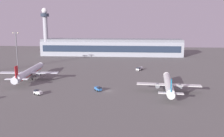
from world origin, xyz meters
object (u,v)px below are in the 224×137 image
object	(u,v)px
airplane_taxiway_distant	(168,84)
cargo_loader	(98,89)
maintenance_van	(38,92)
fuel_truck	(139,69)
apron_light_west	(17,48)
control_tower	(45,29)
airplane_far_stand	(29,72)

from	to	relation	value
airplane_taxiway_distant	cargo_loader	size ratio (longest dim) A/B	8.97
maintenance_van	fuel_truck	world-z (taller)	fuel_truck
airplane_taxiway_distant	apron_light_west	world-z (taller)	apron_light_west
control_tower	fuel_truck	world-z (taller)	control_tower
control_tower	airplane_far_stand	bearing A→B (deg)	-76.86
fuel_truck	cargo_loader	world-z (taller)	fuel_truck
fuel_truck	cargo_loader	xyz separation A→B (m)	(-22.19, -53.11, -0.19)
airplane_far_stand	apron_light_west	bearing A→B (deg)	120.95
control_tower	maintenance_van	size ratio (longest dim) A/B	10.13
control_tower	apron_light_west	world-z (taller)	control_tower
airplane_taxiway_distant	cargo_loader	distance (m)	34.78
control_tower	airplane_far_stand	size ratio (longest dim) A/B	1.03
control_tower	cargo_loader	bearing A→B (deg)	-60.71
control_tower	fuel_truck	bearing A→B (deg)	-36.65
control_tower	apron_light_west	distance (m)	67.24
fuel_truck	apron_light_west	bearing A→B (deg)	30.58
maintenance_van	fuel_truck	xyz separation A→B (m)	(49.83, 61.57, 0.19)
control_tower	airplane_far_stand	xyz separation A→B (m)	(22.95, -98.28, -22.13)
airplane_far_stand	apron_light_west	size ratio (longest dim) A/B	1.70
cargo_loader	maintenance_van	bearing A→B (deg)	-21.66
apron_light_west	control_tower	bearing A→B (deg)	90.99
maintenance_van	fuel_truck	size ratio (longest dim) A/B	0.70
control_tower	apron_light_west	xyz separation A→B (m)	(1.14, -66.26, -11.42)
maintenance_van	cargo_loader	distance (m)	28.91
airplane_taxiway_distant	maintenance_van	xyz separation A→B (m)	(-62.30, -9.58, -2.70)
maintenance_van	fuel_truck	bearing A→B (deg)	-10.97
fuel_truck	control_tower	bearing A→B (deg)	-6.00
airplane_far_stand	cargo_loader	size ratio (longest dim) A/B	10.06
airplane_taxiway_distant	maintenance_van	bearing A→B (deg)	-166.21
control_tower	apron_light_west	size ratio (longest dim) A/B	1.75
control_tower	airplane_taxiway_distant	size ratio (longest dim) A/B	1.16
airplane_taxiway_distant	fuel_truck	world-z (taller)	airplane_taxiway_distant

